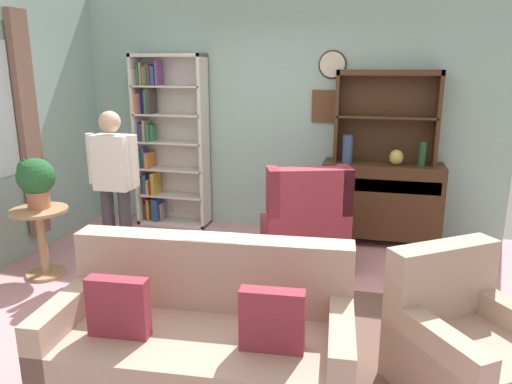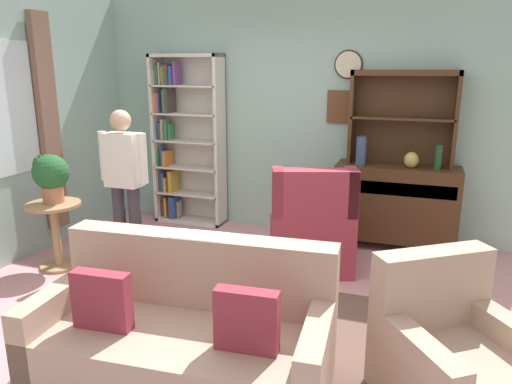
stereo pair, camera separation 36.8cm
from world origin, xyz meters
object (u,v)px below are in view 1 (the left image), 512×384
Objects in this scene: sideboard_hutch at (387,104)px; bottle_wine at (422,154)px; potted_plant_large at (35,179)px; vase_tall at (348,149)px; person_reading at (114,180)px; armchair_floral at (466,350)px; bookshelf at (166,141)px; plant_stand at (42,235)px; sideboard at (381,199)px; couch_floral at (203,342)px; vase_round at (396,157)px; wingback_chair at (304,230)px.

sideboard_hutch is 4.17× the size of bottle_wine.
vase_tall is at bearing 29.95° from potted_plant_large.
person_reading is (-2.88, -1.31, -0.14)m from bottle_wine.
armchair_floral is 2.26× the size of potted_plant_large.
bookshelf is at bearing 94.95° from person_reading.
plant_stand is (-0.50, -1.79, -0.65)m from bookshelf.
plant_stand is at bearing -151.36° from sideboard.
potted_plant_large is (-3.14, -1.66, 0.44)m from sideboard.
sideboard_hutch reaches higher than bottle_wine.
bookshelf is at bearing -179.47° from sideboard_hutch.
plant_stand is (-2.72, -1.62, -0.66)m from vase_tall.
bookshelf is 3.45m from couch_floral.
sideboard is 1.06m from sideboard_hutch.
bottle_wine reaches higher than vase_round.
potted_plant_large reaches higher than couch_floral.
sideboard_hutch is 3.43m from couch_floral.
bottle_wine reaches higher than plant_stand.
wingback_chair is (-0.73, -1.00, -1.18)m from sideboard_hutch.
vase_tall is at bearing 67.29° from wingback_chair.
sideboard_hutch is 1.71m from wingback_chair.
vase_round is at bearing 175.05° from bottle_wine.
vase_round is 0.16× the size of armchair_floral.
sideboard is 0.83× the size of person_reading.
sideboard_hutch is 0.60m from vase_round.
wingback_chair is at bearing 18.72° from plant_stand.
wingback_chair is at bearing -136.15° from vase_round.
sideboard is at bearing 27.93° from potted_plant_large.
plant_stand is (-3.11, -1.70, -0.10)m from sideboard.
sideboard is 2.88m from person_reading.
vase_tall is 3.18m from potted_plant_large.
sideboard is at bearing -90.00° from sideboard_hutch.
bottle_wine is at bearing -12.89° from sideboard.
bookshelf is at bearing 178.14° from sideboard.
vase_round is 1.34m from wingback_chair.
vase_round is (0.13, -0.07, 0.50)m from sideboard.
armchair_floral is 3.27m from person_reading.
person_reading is (0.13, -1.48, -0.15)m from bookshelf.
sideboard_hutch is at bearing 100.66° from armchair_floral.
sideboard reaches higher than couch_floral.
potted_plant_large is at bearing -157.72° from person_reading.
bookshelf reaches higher than potted_plant_large.
armchair_floral is 3.81m from potted_plant_large.
person_reading is (0.65, 0.27, -0.04)m from potted_plant_large.
vase_round is at bearing 26.04° from potted_plant_large.
bookshelf is 2.23m from wingback_chair.
sideboard is 3.55m from plant_stand.
bottle_wine is at bearing 35.66° from wingback_chair.
person_reading is at bearing -150.68° from sideboard.
bottle_wine is 3.87m from potted_plant_large.
armchair_floral is 2.09m from wingback_chair.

